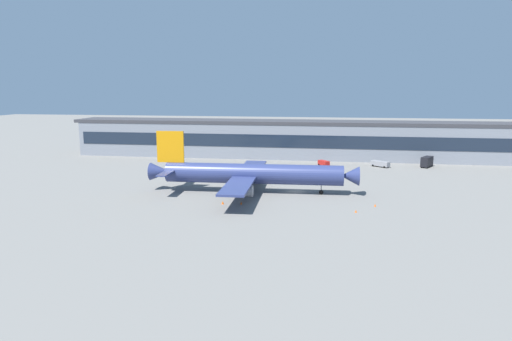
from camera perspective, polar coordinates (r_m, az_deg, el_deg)
The scene contains 10 objects.
ground_plane at distance 120.16m, azimuth 4.85°, elevation -2.60°, with size 600.00×600.00×0.00m, color slate.
terminal_building at distance 176.75m, azimuth 6.36°, elevation 3.82°, with size 181.09×15.67×14.06m.
airliner at distance 117.92m, azimuth -0.75°, elevation -0.40°, with size 53.60×45.86×15.50m.
follow_me_car at distance 159.67m, azimuth 8.34°, elevation 0.93°, with size 4.18×4.65×1.85m.
belt_loader at distance 161.88m, azimuth 14.98°, elevation 0.84°, with size 6.23×5.59×1.95m.
stair_truck at distance 166.07m, azimuth 20.27°, elevation 1.07°, with size 5.01×6.41×3.55m.
traffic_cone_0 at distance 106.91m, azimuth -1.83°, elevation -4.01°, with size 0.52×0.52×0.64m, color #F2590C.
traffic_cone_1 at distance 102.38m, azimuth 12.17°, elevation -4.90°, with size 0.47×0.47×0.58m, color #F2590C.
traffic_cone_2 at distance 107.36m, azimuth -4.10°, elevation -3.94°, with size 0.59×0.59×0.74m, color #F2590C.
traffic_cone_3 at distance 108.40m, azimuth 14.41°, elevation -4.14°, with size 0.49×0.49×0.61m, color #F2590C.
Camera 1 is at (8.65, -116.85, 26.63)m, focal length 32.57 mm.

